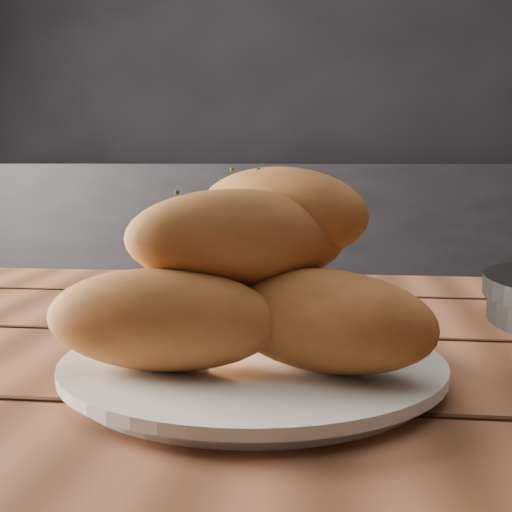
{
  "coord_description": "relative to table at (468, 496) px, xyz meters",
  "views": [
    {
      "loc": [
        0.02,
        -1.1,
        0.91
      ],
      "look_at": [
        -0.04,
        -0.58,
        0.84
      ],
      "focal_mm": 50.0,
      "sensor_mm": 36.0,
      "label": 1
    }
  ],
  "objects": [
    {
      "name": "plate",
      "position": [
        -0.16,
        -0.04,
        0.11
      ],
      "size": [
        0.28,
        0.28,
        0.02
      ],
      "color": "white",
      "rests_on": "table"
    },
    {
      "name": "counter",
      "position": [
        -0.12,
        2.26,
        -0.2
      ],
      "size": [
        2.8,
        0.6,
        0.9
      ],
      "primitive_type": "cube",
      "color": "black",
      "rests_on": "ground"
    },
    {
      "name": "table",
      "position": [
        0.0,
        0.0,
        0.0
      ],
      "size": [
        1.39,
        0.93,
        0.75
      ],
      "color": "#955737",
      "rests_on": "ground"
    },
    {
      "name": "bread_rolls",
      "position": [
        -0.17,
        -0.04,
        0.18
      ],
      "size": [
        0.28,
        0.23,
        0.14
      ],
      "color": "#CC7338",
      "rests_on": "plate"
    },
    {
      "name": "back_wall",
      "position": [
        -0.12,
        2.56,
        0.7
      ],
      "size": [
        4.0,
        0.04,
        2.7
      ],
      "primitive_type": "cube",
      "color": "black",
      "rests_on": "ground"
    }
  ]
}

